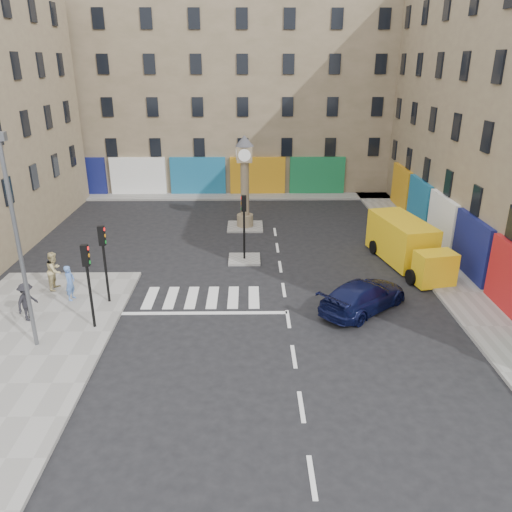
{
  "coord_description": "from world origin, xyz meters",
  "views": [
    {
      "loc": [
        -1.68,
        -18.51,
        10.72
      ],
      "look_at": [
        -1.39,
        3.58,
        2.0
      ],
      "focal_mm": 35.0,
      "sensor_mm": 36.0,
      "label": 1
    }
  ],
  "objects_px": {
    "traffic_light_left_far": "(104,252)",
    "clock_pillar": "(245,176)",
    "traffic_light_left_near": "(88,273)",
    "pedestrian_tan": "(55,270)",
    "pedestrian_blue": "(70,283)",
    "navy_sedan": "(364,296)",
    "traffic_light_island": "(244,217)",
    "pedestrian_dark": "(27,302)",
    "yellow_van": "(407,244)",
    "lamp_post": "(16,234)"
  },
  "relations": [
    {
      "from": "lamp_post",
      "to": "navy_sedan",
      "type": "distance_m",
      "value": 14.61
    },
    {
      "from": "traffic_light_left_far",
      "to": "clock_pillar",
      "type": "relative_size",
      "value": 0.61
    },
    {
      "from": "traffic_light_left_near",
      "to": "traffic_light_left_far",
      "type": "height_order",
      "value": "same"
    },
    {
      "from": "navy_sedan",
      "to": "yellow_van",
      "type": "distance_m",
      "value": 6.5
    },
    {
      "from": "clock_pillar",
      "to": "pedestrian_tan",
      "type": "xyz_separation_m",
      "value": [
        -9.25,
        -9.96,
        -2.44
      ]
    },
    {
      "from": "pedestrian_dark",
      "to": "navy_sedan",
      "type": "bearing_deg",
      "value": -69.49
    },
    {
      "from": "navy_sedan",
      "to": "pedestrian_tan",
      "type": "relative_size",
      "value": 2.52
    },
    {
      "from": "traffic_light_left_near",
      "to": "pedestrian_tan",
      "type": "distance_m",
      "value": 5.07
    },
    {
      "from": "traffic_light_left_far",
      "to": "navy_sedan",
      "type": "height_order",
      "value": "traffic_light_left_far"
    },
    {
      "from": "traffic_light_left_far",
      "to": "navy_sedan",
      "type": "distance_m",
      "value": 11.97
    },
    {
      "from": "pedestrian_tan",
      "to": "lamp_post",
      "type": "bearing_deg",
      "value": -165.81
    },
    {
      "from": "yellow_van",
      "to": "pedestrian_tan",
      "type": "height_order",
      "value": "yellow_van"
    },
    {
      "from": "navy_sedan",
      "to": "traffic_light_island",
      "type": "bearing_deg",
      "value": -0.08
    },
    {
      "from": "traffic_light_left_near",
      "to": "navy_sedan",
      "type": "relative_size",
      "value": 0.76
    },
    {
      "from": "pedestrian_blue",
      "to": "clock_pillar",
      "type": "bearing_deg",
      "value": -27.38
    },
    {
      "from": "traffic_light_island",
      "to": "pedestrian_dark",
      "type": "bearing_deg",
      "value": -142.45
    },
    {
      "from": "traffic_light_island",
      "to": "traffic_light_left_far",
      "type": "bearing_deg",
      "value": -139.4
    },
    {
      "from": "traffic_light_island",
      "to": "pedestrian_blue",
      "type": "distance_m",
      "value": 9.76
    },
    {
      "from": "lamp_post",
      "to": "clock_pillar",
      "type": "bearing_deg",
      "value": 61.65
    },
    {
      "from": "traffic_light_island",
      "to": "pedestrian_dark",
      "type": "distance_m",
      "value": 11.83
    },
    {
      "from": "traffic_light_left_near",
      "to": "clock_pillar",
      "type": "relative_size",
      "value": 0.61
    },
    {
      "from": "traffic_light_left_near",
      "to": "yellow_van",
      "type": "distance_m",
      "value": 16.94
    },
    {
      "from": "clock_pillar",
      "to": "pedestrian_blue",
      "type": "distance_m",
      "value": 14.04
    },
    {
      "from": "traffic_light_left_near",
      "to": "clock_pillar",
      "type": "height_order",
      "value": "clock_pillar"
    },
    {
      "from": "navy_sedan",
      "to": "pedestrian_tan",
      "type": "distance_m",
      "value": 14.9
    },
    {
      "from": "traffic_light_left_far",
      "to": "traffic_light_island",
      "type": "distance_m",
      "value": 8.3
    },
    {
      "from": "traffic_light_left_far",
      "to": "yellow_van",
      "type": "relative_size",
      "value": 0.53
    },
    {
      "from": "traffic_light_left_near",
      "to": "yellow_van",
      "type": "xyz_separation_m",
      "value": [
        15.31,
        7.11,
        -1.42
      ]
    },
    {
      "from": "pedestrian_dark",
      "to": "clock_pillar",
      "type": "bearing_deg",
      "value": -18.72
    },
    {
      "from": "clock_pillar",
      "to": "pedestrian_dark",
      "type": "height_order",
      "value": "clock_pillar"
    },
    {
      "from": "navy_sedan",
      "to": "pedestrian_dark",
      "type": "distance_m",
      "value": 14.83
    },
    {
      "from": "clock_pillar",
      "to": "pedestrian_dark",
      "type": "xyz_separation_m",
      "value": [
        -9.3,
        -13.14,
        -2.53
      ]
    },
    {
      "from": "traffic_light_left_far",
      "to": "traffic_light_island",
      "type": "bearing_deg",
      "value": 40.6
    },
    {
      "from": "pedestrian_dark",
      "to": "traffic_light_left_far",
      "type": "bearing_deg",
      "value": -43.19
    },
    {
      "from": "traffic_light_left_near",
      "to": "pedestrian_tan",
      "type": "relative_size",
      "value": 1.93
    },
    {
      "from": "traffic_light_island",
      "to": "pedestrian_blue",
      "type": "xyz_separation_m",
      "value": [
        -8.11,
        -5.18,
        -1.59
      ]
    },
    {
      "from": "traffic_light_left_far",
      "to": "pedestrian_tan",
      "type": "xyz_separation_m",
      "value": [
        -2.95,
        1.44,
        -1.51
      ]
    },
    {
      "from": "traffic_light_left_near",
      "to": "lamp_post",
      "type": "height_order",
      "value": "lamp_post"
    },
    {
      "from": "traffic_light_island",
      "to": "traffic_light_left_near",
      "type": "bearing_deg",
      "value": -128.93
    },
    {
      "from": "traffic_light_left_far",
      "to": "pedestrian_tan",
      "type": "relative_size",
      "value": 1.93
    },
    {
      "from": "traffic_light_left_far",
      "to": "pedestrian_tan",
      "type": "distance_m",
      "value": 3.62
    },
    {
      "from": "traffic_light_left_near",
      "to": "clock_pillar",
      "type": "bearing_deg",
      "value": 65.45
    },
    {
      "from": "pedestrian_tan",
      "to": "pedestrian_dark",
      "type": "distance_m",
      "value": 3.19
    },
    {
      "from": "yellow_van",
      "to": "pedestrian_dark",
      "type": "xyz_separation_m",
      "value": [
        -18.31,
        -6.45,
        -0.18
      ]
    },
    {
      "from": "traffic_light_left_near",
      "to": "pedestrian_tan",
      "type": "xyz_separation_m",
      "value": [
        -2.95,
        3.84,
        -1.51
      ]
    },
    {
      "from": "clock_pillar",
      "to": "pedestrian_dark",
      "type": "relative_size",
      "value": 3.51
    },
    {
      "from": "traffic_light_left_near",
      "to": "pedestrian_blue",
      "type": "distance_m",
      "value": 3.57
    },
    {
      "from": "traffic_light_island",
      "to": "pedestrian_tan",
      "type": "bearing_deg",
      "value": -156.82
    },
    {
      "from": "clock_pillar",
      "to": "navy_sedan",
      "type": "distance_m",
      "value": 13.61
    },
    {
      "from": "traffic_light_island",
      "to": "navy_sedan",
      "type": "relative_size",
      "value": 0.76
    }
  ]
}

